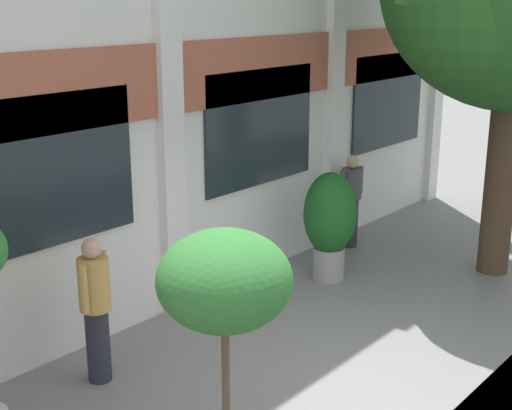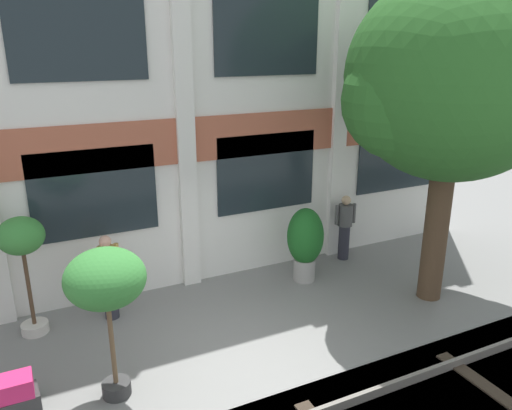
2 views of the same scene
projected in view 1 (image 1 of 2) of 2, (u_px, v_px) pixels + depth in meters
name	position (u px, v px, depth m)	size (l,w,h in m)	color
ground_plane	(353.00, 380.00, 7.91)	(80.00, 80.00, 0.00)	slate
potted_plant_stone_basin	(330.00, 220.00, 10.50)	(0.78, 0.78, 1.64)	gray
potted_plant_tall_urn	(225.00, 288.00, 5.75)	(1.11, 1.11, 2.31)	#333333
resident_by_doorway	(351.00, 198.00, 11.91)	(0.53, 0.34, 1.58)	#282833
resident_watching_tracks	(96.00, 306.00, 7.67)	(0.49, 0.34, 1.66)	#282833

